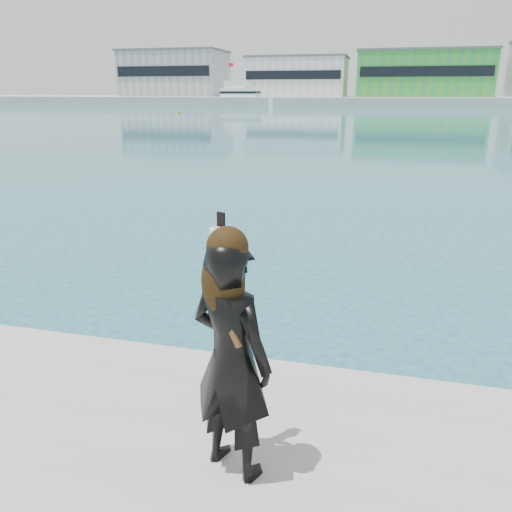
# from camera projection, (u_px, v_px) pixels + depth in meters

# --- Properties ---
(ground) EXTENTS (500.00, 500.00, 0.00)m
(ground) POSITION_uv_depth(u_px,v_px,m) (329.00, 507.00, 4.36)
(ground) COLOR navy
(ground) RESTS_ON ground
(far_quay) EXTENTS (320.00, 40.00, 2.00)m
(far_quay) POSITION_uv_depth(u_px,v_px,m) (386.00, 101.00, 123.69)
(far_quay) COLOR #9E9E99
(far_quay) RESTS_ON ground
(warehouse_grey_left) EXTENTS (26.52, 16.36, 11.50)m
(warehouse_grey_left) POSITION_uv_depth(u_px,v_px,m) (175.00, 73.00, 132.40)
(warehouse_grey_left) COLOR gray
(warehouse_grey_left) RESTS_ON far_quay
(warehouse_white) EXTENTS (24.48, 15.35, 9.50)m
(warehouse_white) POSITION_uv_depth(u_px,v_px,m) (298.00, 77.00, 125.10)
(warehouse_white) COLOR silver
(warehouse_white) RESTS_ON far_quay
(warehouse_green) EXTENTS (30.60, 16.36, 10.50)m
(warehouse_green) POSITION_uv_depth(u_px,v_px,m) (423.00, 74.00, 118.01)
(warehouse_green) COLOR green
(warehouse_green) RESTS_ON far_quay
(flagpole_left) EXTENTS (1.28, 0.16, 8.00)m
(flagpole_left) POSITION_uv_depth(u_px,v_px,m) (229.00, 77.00, 122.42)
(flagpole_left) COLOR silver
(flagpole_left) RESTS_ON far_quay
(flagpole_right) EXTENTS (1.28, 0.16, 8.00)m
(flagpole_right) POSITION_uv_depth(u_px,v_px,m) (492.00, 76.00, 108.56)
(flagpole_right) COLOR silver
(flagpole_right) RESTS_ON far_quay
(motor_yacht) EXTENTS (15.93, 5.81, 7.27)m
(motor_yacht) POSITION_uv_depth(u_px,v_px,m) (242.00, 97.00, 115.03)
(motor_yacht) COLOR white
(motor_yacht) RESTS_ON ground
(buoy_far) EXTENTS (0.50, 0.50, 0.50)m
(buoy_far) POSITION_uv_depth(u_px,v_px,m) (179.00, 113.00, 78.75)
(buoy_far) COLOR #FFAD0D
(buoy_far) RESTS_ON ground
(woman) EXTENTS (0.76, 0.64, 1.88)m
(woman) POSITION_uv_depth(u_px,v_px,m) (231.00, 353.00, 3.43)
(woman) COLOR black
(woman) RESTS_ON near_quay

